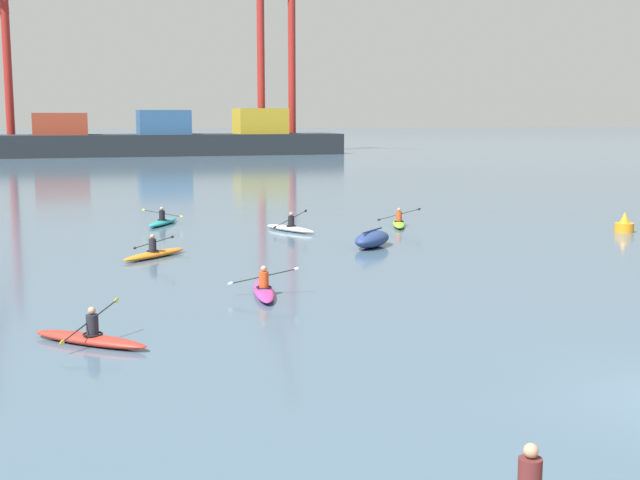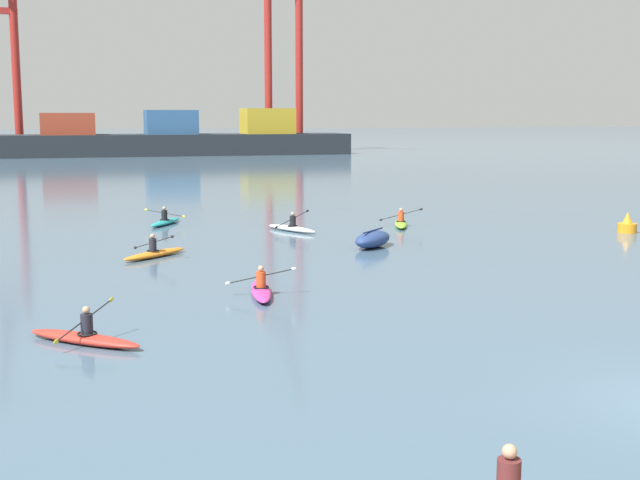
{
  "view_description": "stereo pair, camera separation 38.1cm",
  "coord_description": "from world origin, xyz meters",
  "px_view_note": "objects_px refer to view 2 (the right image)",
  "views": [
    {
      "loc": [
        -11.68,
        -12.69,
        5.53
      ],
      "look_at": [
        -2.04,
        19.32,
        0.6
      ],
      "focal_mm": 46.89,
      "sensor_mm": 36.0,
      "label": 1
    },
    {
      "loc": [
        -11.32,
        -12.8,
        5.53
      ],
      "look_at": [
        -2.04,
        19.32,
        0.6
      ],
      "focal_mm": 46.89,
      "sensor_mm": 36.0,
      "label": 2
    }
  ],
  "objects_px": {
    "kayak_teal": "(165,221)",
    "channel_buoy": "(627,225)",
    "container_barge": "(173,139)",
    "kayak_magenta": "(261,290)",
    "capsized_dinghy": "(373,239)",
    "kayak_orange": "(155,253)",
    "gantry_crane_west_mid": "(284,31)",
    "kayak_red": "(84,337)",
    "kayak_white": "(292,228)",
    "kayak_lime": "(401,223)"
  },
  "relations": [
    {
      "from": "kayak_red",
      "to": "kayak_lime",
      "type": "relative_size",
      "value": 0.86
    },
    {
      "from": "kayak_white",
      "to": "capsized_dinghy",
      "type": "bearing_deg",
      "value": -70.64
    },
    {
      "from": "capsized_dinghy",
      "to": "kayak_red",
      "type": "distance_m",
      "value": 17.35
    },
    {
      "from": "kayak_lime",
      "to": "kayak_white",
      "type": "bearing_deg",
      "value": -177.4
    },
    {
      "from": "kayak_white",
      "to": "container_barge",
      "type": "bearing_deg",
      "value": 87.62
    },
    {
      "from": "container_barge",
      "to": "kayak_orange",
      "type": "height_order",
      "value": "container_barge"
    },
    {
      "from": "kayak_orange",
      "to": "kayak_teal",
      "type": "bearing_deg",
      "value": 81.94
    },
    {
      "from": "container_barge",
      "to": "kayak_white",
      "type": "bearing_deg",
      "value": -92.38
    },
    {
      "from": "kayak_magenta",
      "to": "kayak_teal",
      "type": "relative_size",
      "value": 1.06
    },
    {
      "from": "kayak_red",
      "to": "kayak_orange",
      "type": "bearing_deg",
      "value": 77.43
    },
    {
      "from": "channel_buoy",
      "to": "kayak_magenta",
      "type": "xyz_separation_m",
      "value": [
        -19.99,
        -9.07,
        -0.19
      ]
    },
    {
      "from": "channel_buoy",
      "to": "capsized_dinghy",
      "type": "bearing_deg",
      "value": -176.05
    },
    {
      "from": "gantry_crane_west_mid",
      "to": "kayak_magenta",
      "type": "relative_size",
      "value": 11.39
    },
    {
      "from": "kayak_red",
      "to": "kayak_white",
      "type": "xyz_separation_m",
      "value": [
        9.93,
        18.45,
        0.0
      ]
    },
    {
      "from": "kayak_lime",
      "to": "kayak_teal",
      "type": "xyz_separation_m",
      "value": [
        -11.52,
        3.98,
        0.0
      ]
    },
    {
      "from": "kayak_orange",
      "to": "kayak_red",
      "type": "xyz_separation_m",
      "value": [
        -2.8,
        -12.54,
        0.0
      ]
    },
    {
      "from": "capsized_dinghy",
      "to": "kayak_orange",
      "type": "height_order",
      "value": "kayak_orange"
    },
    {
      "from": "capsized_dinghy",
      "to": "kayak_red",
      "type": "relative_size",
      "value": 0.9
    },
    {
      "from": "gantry_crane_west_mid",
      "to": "channel_buoy",
      "type": "relative_size",
      "value": 39.3
    },
    {
      "from": "kayak_orange",
      "to": "channel_buoy",
      "type": "bearing_deg",
      "value": 2.3
    },
    {
      "from": "kayak_orange",
      "to": "kayak_magenta",
      "type": "distance_m",
      "value": 8.56
    },
    {
      "from": "kayak_teal",
      "to": "channel_buoy",
      "type": "bearing_deg",
      "value": -23.65
    },
    {
      "from": "kayak_teal",
      "to": "kayak_white",
      "type": "bearing_deg",
      "value": -36.75
    },
    {
      "from": "kayak_lime",
      "to": "kayak_teal",
      "type": "relative_size",
      "value": 1.04
    },
    {
      "from": "capsized_dinghy",
      "to": "kayak_lime",
      "type": "xyz_separation_m",
      "value": [
        3.74,
        6.19,
        -0.18
      ]
    },
    {
      "from": "container_barge",
      "to": "kayak_teal",
      "type": "distance_m",
      "value": 81.08
    },
    {
      "from": "gantry_crane_west_mid",
      "to": "kayak_white",
      "type": "xyz_separation_m",
      "value": [
        -22.04,
        -91.76,
        -18.8
      ]
    },
    {
      "from": "capsized_dinghy",
      "to": "kayak_lime",
      "type": "distance_m",
      "value": 7.24
    },
    {
      "from": "container_barge",
      "to": "kayak_teal",
      "type": "bearing_deg",
      "value": -96.53
    },
    {
      "from": "kayak_magenta",
      "to": "gantry_crane_west_mid",
      "type": "bearing_deg",
      "value": 75.9
    },
    {
      "from": "gantry_crane_west_mid",
      "to": "kayak_teal",
      "type": "relative_size",
      "value": 12.06
    },
    {
      "from": "kayak_white",
      "to": "kayak_red",
      "type": "bearing_deg",
      "value": -118.28
    },
    {
      "from": "container_barge",
      "to": "kayak_lime",
      "type": "xyz_separation_m",
      "value": [
        2.3,
        -84.51,
        -2.16
      ]
    },
    {
      "from": "gantry_crane_west_mid",
      "to": "kayak_lime",
      "type": "bearing_deg",
      "value": -100.05
    },
    {
      "from": "capsized_dinghy",
      "to": "kayak_teal",
      "type": "relative_size",
      "value": 0.81
    },
    {
      "from": "container_barge",
      "to": "capsized_dinghy",
      "type": "xyz_separation_m",
      "value": [
        -1.44,
        -90.7,
        -1.98
      ]
    },
    {
      "from": "container_barge",
      "to": "kayak_white",
      "type": "distance_m",
      "value": 84.88
    },
    {
      "from": "channel_buoy",
      "to": "kayak_red",
      "type": "height_order",
      "value": "channel_buoy"
    },
    {
      "from": "kayak_teal",
      "to": "capsized_dinghy",
      "type": "bearing_deg",
      "value": -52.62
    },
    {
      "from": "capsized_dinghy",
      "to": "kayak_lime",
      "type": "relative_size",
      "value": 0.77
    },
    {
      "from": "container_barge",
      "to": "kayak_magenta",
      "type": "relative_size",
      "value": 15.15
    },
    {
      "from": "kayak_red",
      "to": "capsized_dinghy",
      "type": "bearing_deg",
      "value": 46.21
    },
    {
      "from": "kayak_orange",
      "to": "kayak_red",
      "type": "bearing_deg",
      "value": -102.57
    },
    {
      "from": "channel_buoy",
      "to": "kayak_lime",
      "type": "distance_m",
      "value": 10.96
    },
    {
      "from": "channel_buoy",
      "to": "kayak_orange",
      "type": "xyz_separation_m",
      "value": [
        -22.57,
        -0.91,
        -0.19
      ]
    },
    {
      "from": "kayak_magenta",
      "to": "kayak_teal",
      "type": "bearing_deg",
      "value": 93.56
    },
    {
      "from": "gantry_crane_west_mid",
      "to": "kayak_lime",
      "type": "distance_m",
      "value": 94.8
    },
    {
      "from": "capsized_dinghy",
      "to": "channel_buoy",
      "type": "distance_m",
      "value": 13.39
    },
    {
      "from": "kayak_magenta",
      "to": "capsized_dinghy",
      "type": "bearing_deg",
      "value": 50.86
    },
    {
      "from": "gantry_crane_west_mid",
      "to": "capsized_dinghy",
      "type": "distance_m",
      "value": 101.43
    }
  ]
}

